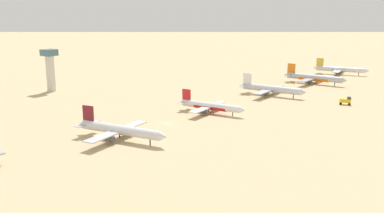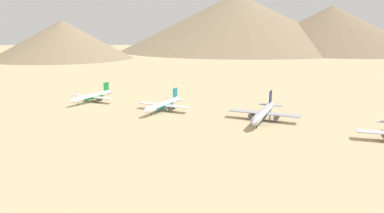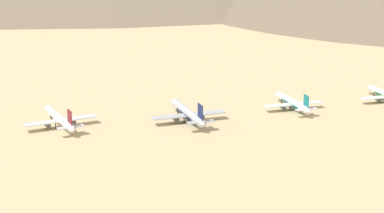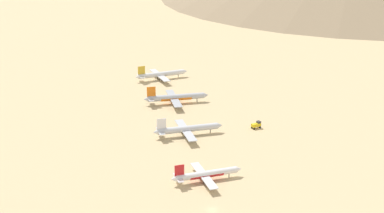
% 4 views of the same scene
% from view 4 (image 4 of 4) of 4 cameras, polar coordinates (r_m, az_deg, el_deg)
% --- Properties ---
extents(ground_plane, '(2165.10, 2165.10, 0.00)m').
position_cam_4_polar(ground_plane, '(231.63, 2.04, -10.43)').
color(ground_plane, tan).
extents(parked_jet_4, '(33.50, 27.22, 9.66)m').
position_cam_4_polar(parked_jet_4, '(252.34, 1.41, -6.88)').
color(parked_jet_4, white).
rests_on(parked_jet_4, ground).
extents(parked_jet_5, '(38.28, 31.01, 11.06)m').
position_cam_4_polar(parked_jet_5, '(299.35, -0.49, -2.29)').
color(parked_jet_5, silver).
rests_on(parked_jet_5, ground).
extents(parked_jet_6, '(40.80, 33.12, 11.77)m').
position_cam_4_polar(parked_jet_6, '(347.02, -1.68, 0.92)').
color(parked_jet_6, '#B2B7C1').
rests_on(parked_jet_6, ground).
extents(parked_jet_7, '(38.75, 31.65, 11.19)m').
position_cam_4_polar(parked_jet_7, '(395.06, -3.17, 3.27)').
color(parked_jet_7, silver).
rests_on(parked_jet_7, ground).
extents(service_truck, '(5.61, 3.85, 3.90)m').
position_cam_4_polar(service_truck, '(311.54, 6.54, -1.84)').
color(service_truck, yellow).
rests_on(service_truck, ground).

